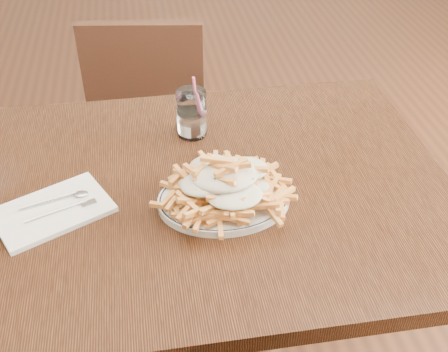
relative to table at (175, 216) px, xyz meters
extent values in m
cube|color=black|center=(0.00, 0.00, 0.06)|extent=(1.20, 0.80, 0.04)
cylinder|color=black|center=(0.55, 0.35, -0.32)|extent=(0.05, 0.05, 0.71)
cube|color=#321A10|center=(-0.01, 0.87, -0.28)|extent=(0.44, 0.44, 0.04)
cube|color=#321A10|center=(-0.04, 0.70, -0.05)|extent=(0.39, 0.09, 0.42)
cylinder|color=#321A10|center=(0.18, 1.01, -0.48)|extent=(0.03, 0.03, 0.38)
cylinder|color=#321A10|center=(-0.15, 1.06, -0.48)|extent=(0.03, 0.03, 0.38)
cylinder|color=#321A10|center=(0.13, 0.68, -0.48)|extent=(0.03, 0.03, 0.38)
cylinder|color=#321A10|center=(-0.20, 0.73, -0.48)|extent=(0.03, 0.03, 0.38)
torus|color=black|center=(0.10, -0.07, 0.09)|extent=(0.27, 0.27, 0.01)
ellipsoid|color=beige|center=(0.10, -0.07, 0.16)|extent=(0.21, 0.17, 0.03)
cube|color=white|center=(-0.25, -0.04, 0.08)|extent=(0.26, 0.23, 0.01)
cylinder|color=white|center=(0.07, 0.20, 0.14)|extent=(0.07, 0.07, 0.11)
cylinder|color=white|center=(0.07, 0.20, 0.11)|extent=(0.06, 0.06, 0.06)
cylinder|color=#EF5B8C|center=(0.08, 0.21, 0.16)|extent=(0.02, 0.04, 0.15)
camera|label=1|loc=(-0.04, -0.94, 0.83)|focal=45.00mm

